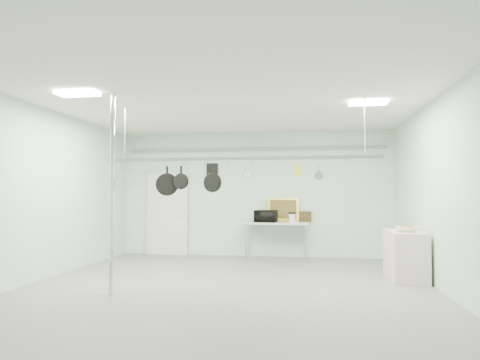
% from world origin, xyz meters
% --- Properties ---
extents(floor, '(8.00, 8.00, 0.00)m').
position_xyz_m(floor, '(0.00, 0.00, 0.00)').
color(floor, gray).
rests_on(floor, ground).
extents(ceiling, '(7.00, 8.00, 0.02)m').
position_xyz_m(ceiling, '(0.00, 0.00, 3.19)').
color(ceiling, silver).
rests_on(ceiling, back_wall).
extents(back_wall, '(7.00, 0.02, 3.20)m').
position_xyz_m(back_wall, '(0.00, 3.99, 1.60)').
color(back_wall, silver).
rests_on(back_wall, floor).
extents(right_wall, '(0.02, 8.00, 3.20)m').
position_xyz_m(right_wall, '(3.49, 0.00, 1.60)').
color(right_wall, silver).
rests_on(right_wall, floor).
extents(door, '(1.10, 0.10, 2.20)m').
position_xyz_m(door, '(-2.30, 3.94, 1.05)').
color(door, silver).
rests_on(door, floor).
extents(wall_vent, '(0.30, 0.04, 0.30)m').
position_xyz_m(wall_vent, '(-1.10, 3.97, 2.25)').
color(wall_vent, black).
rests_on(wall_vent, back_wall).
extents(conduit_pipe, '(6.60, 0.07, 0.07)m').
position_xyz_m(conduit_pipe, '(0.00, 3.90, 2.75)').
color(conduit_pipe, gray).
rests_on(conduit_pipe, back_wall).
extents(chrome_pole, '(0.08, 0.08, 3.20)m').
position_xyz_m(chrome_pole, '(-1.70, -0.60, 1.60)').
color(chrome_pole, silver).
rests_on(chrome_pole, floor).
extents(prep_table, '(1.60, 0.70, 0.91)m').
position_xyz_m(prep_table, '(0.60, 3.60, 0.83)').
color(prep_table, '#ABCAB7').
rests_on(prep_table, floor).
extents(side_cabinet, '(0.60, 1.20, 0.90)m').
position_xyz_m(side_cabinet, '(3.15, 1.40, 0.45)').
color(side_cabinet, beige).
rests_on(side_cabinet, floor).
extents(pot_rack, '(4.80, 0.06, 1.00)m').
position_xyz_m(pot_rack, '(0.20, 0.30, 2.23)').
color(pot_rack, '#B7B7BC').
rests_on(pot_rack, ceiling).
extents(light_panel_left, '(0.65, 0.30, 0.05)m').
position_xyz_m(light_panel_left, '(-2.20, -0.80, 3.16)').
color(light_panel_left, white).
rests_on(light_panel_left, ceiling).
extents(light_panel_right, '(0.65, 0.30, 0.05)m').
position_xyz_m(light_panel_right, '(2.40, 0.60, 3.16)').
color(light_panel_right, white).
rests_on(light_panel_right, ceiling).
extents(microwave, '(0.57, 0.43, 0.29)m').
position_xyz_m(microwave, '(0.36, 3.49, 1.05)').
color(microwave, black).
rests_on(microwave, prep_table).
extents(coffee_canister, '(0.18, 0.18, 0.21)m').
position_xyz_m(coffee_canister, '(0.99, 3.49, 1.01)').
color(coffee_canister, silver).
rests_on(coffee_canister, prep_table).
extents(painting_large, '(0.78, 0.15, 0.58)m').
position_xyz_m(painting_large, '(0.76, 3.90, 1.20)').
color(painting_large, gold).
rests_on(painting_large, prep_table).
extents(painting_small, '(0.30, 0.10, 0.25)m').
position_xyz_m(painting_small, '(1.31, 3.90, 1.03)').
color(painting_small, '#352812').
rests_on(painting_small, prep_table).
extents(fruit_bowl, '(0.50, 0.50, 0.10)m').
position_xyz_m(fruit_bowl, '(3.13, 1.19, 0.95)').
color(fruit_bowl, white).
rests_on(fruit_bowl, side_cabinet).
extents(skillet_left, '(0.38, 0.24, 0.52)m').
position_xyz_m(skillet_left, '(-1.10, 0.30, 1.82)').
color(skillet_left, black).
rests_on(skillet_left, pot_rack).
extents(skillet_mid, '(0.29, 0.11, 0.40)m').
position_xyz_m(skillet_mid, '(-0.84, 0.30, 1.89)').
color(skillet_mid, black).
rests_on(skillet_mid, pot_rack).
extents(skillet_right, '(0.34, 0.13, 0.47)m').
position_xyz_m(skillet_right, '(-0.28, 0.30, 1.85)').
color(skillet_right, black).
rests_on(skillet_right, pot_rack).
extents(whisk, '(0.20, 0.20, 0.35)m').
position_xyz_m(whisk, '(0.30, 0.30, 1.91)').
color(whisk, '#B3B4B8').
rests_on(whisk, pot_rack).
extents(grater, '(0.08, 0.03, 0.20)m').
position_xyz_m(grater, '(1.20, 0.30, 1.99)').
color(grater, gold).
rests_on(grater, pot_rack).
extents(saucepan, '(0.16, 0.10, 0.26)m').
position_xyz_m(saucepan, '(1.54, 0.30, 1.95)').
color(saucepan, '#AAA9AE').
rests_on(saucepan, pot_rack).
extents(fruit_cluster, '(0.24, 0.24, 0.09)m').
position_xyz_m(fruit_cluster, '(3.13, 1.19, 0.99)').
color(fruit_cluster, '#B62110').
rests_on(fruit_cluster, fruit_bowl).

